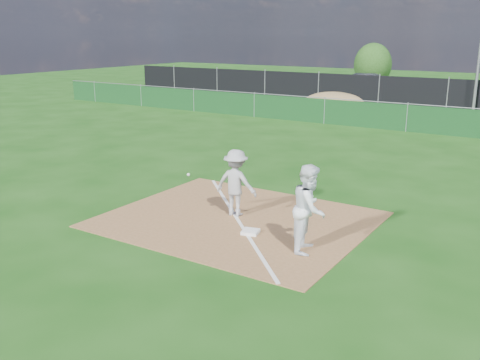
# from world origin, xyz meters

# --- Properties ---
(ground) EXTENTS (90.00, 90.00, 0.00)m
(ground) POSITION_xyz_m (0.00, 10.00, 0.00)
(ground) COLOR #14440E
(ground) RESTS_ON ground
(infield_dirt) EXTENTS (6.00, 5.00, 0.02)m
(infield_dirt) POSITION_xyz_m (0.00, 1.00, 0.01)
(infield_dirt) COLOR brown
(infield_dirt) RESTS_ON ground
(foul_line) EXTENTS (5.01, 5.01, 0.01)m
(foul_line) POSITION_xyz_m (0.00, 1.00, 0.03)
(foul_line) COLOR white
(foul_line) RESTS_ON infield_dirt
(green_fence) EXTENTS (44.00, 0.05, 1.20)m
(green_fence) POSITION_xyz_m (0.00, 15.00, 0.60)
(green_fence) COLOR #0F3715
(green_fence) RESTS_ON ground
(dirt_mound) EXTENTS (3.38, 2.60, 1.17)m
(dirt_mound) POSITION_xyz_m (-5.00, 18.50, 0.58)
(dirt_mound) COLOR olive
(dirt_mound) RESTS_ON ground
(black_fence) EXTENTS (46.00, 0.04, 1.80)m
(black_fence) POSITION_xyz_m (0.00, 23.00, 0.90)
(black_fence) COLOR black
(black_fence) RESTS_ON ground
(parking_lot) EXTENTS (46.00, 9.00, 0.01)m
(parking_lot) POSITION_xyz_m (0.00, 28.00, 0.01)
(parking_lot) COLOR black
(parking_lot) RESTS_ON ground
(first_base) EXTENTS (0.43, 0.43, 0.07)m
(first_base) POSITION_xyz_m (0.76, 0.37, 0.06)
(first_base) COLOR white
(first_base) RESTS_ON infield_dirt
(play_at_first) EXTENTS (1.90, 0.71, 1.62)m
(play_at_first) POSITION_xyz_m (-0.20, 1.24, 0.83)
(play_at_first) COLOR #B4B4B6
(play_at_first) RESTS_ON infield_dirt
(runner) EXTENTS (0.88, 1.02, 1.81)m
(runner) POSITION_xyz_m (2.23, 0.24, 0.91)
(runner) COLOR white
(runner) RESTS_ON ground
(car_left) EXTENTS (5.17, 3.22, 1.64)m
(car_left) POSITION_xyz_m (-6.38, 28.48, 0.83)
(car_left) COLOR #989A9F
(car_left) RESTS_ON parking_lot
(car_mid) EXTENTS (4.45, 2.72, 1.39)m
(car_mid) POSITION_xyz_m (0.38, 27.52, 0.70)
(car_mid) COLOR black
(car_mid) RESTS_ON parking_lot
(tree_left) EXTENTS (2.97, 2.97, 3.53)m
(tree_left) POSITION_xyz_m (-8.05, 33.35, 1.82)
(tree_left) COLOR #382316
(tree_left) RESTS_ON ground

